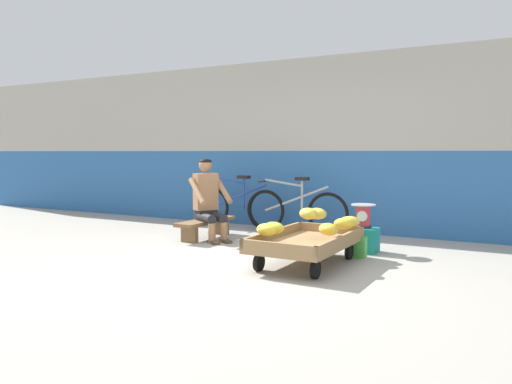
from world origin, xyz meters
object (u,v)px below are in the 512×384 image
object	(u,v)px
banana_cart	(307,243)
shopping_bag	(358,247)
low_bench	(206,224)
weighing_scale	(363,215)
vendor_seated	(208,199)
bicycle_far_left	(295,210)
plastic_crate	(363,240)
bicycle_near_left	(238,206)

from	to	relation	value
banana_cart	shopping_bag	distance (m)	0.77
low_bench	weighing_scale	world-z (taller)	weighing_scale
vendor_seated	weighing_scale	world-z (taller)	vendor_seated
low_bench	bicycle_far_left	size ratio (longest dim) A/B	0.67
vendor_seated	weighing_scale	xyz separation A→B (m)	(2.18, 0.15, -0.11)
low_bench	bicycle_far_left	xyz separation A→B (m)	(0.94, 1.04, 0.15)
vendor_seated	shopping_bag	xyz separation A→B (m)	(2.23, -0.19, -0.45)
banana_cart	plastic_crate	xyz separation A→B (m)	(0.34, 1.00, -0.09)
weighing_scale	bicycle_near_left	world-z (taller)	bicycle_near_left
bicycle_far_left	weighing_scale	bearing A→B (deg)	-35.41
plastic_crate	bicycle_far_left	world-z (taller)	bicycle_far_left
vendor_seated	weighing_scale	bearing A→B (deg)	4.05
banana_cart	weighing_scale	world-z (taller)	weighing_scale
banana_cart	plastic_crate	size ratio (longest dim) A/B	4.05
bicycle_far_left	shopping_bag	bearing A→B (deg)	-43.24
bicycle_near_left	bicycle_far_left	bearing A→B (deg)	-1.55
low_bench	vendor_seated	world-z (taller)	vendor_seated
low_bench	vendor_seated	xyz separation A→B (m)	(0.07, -0.05, 0.37)
low_bench	plastic_crate	distance (m)	2.26
weighing_scale	plastic_crate	bearing A→B (deg)	90.00
low_bench	weighing_scale	bearing A→B (deg)	2.74
bicycle_near_left	low_bench	bearing A→B (deg)	-85.42
low_bench	weighing_scale	distance (m)	2.27
banana_cart	bicycle_near_left	bearing A→B (deg)	135.54
low_bench	shopping_bag	size ratio (longest dim) A/B	4.62
banana_cart	shopping_bag	xyz separation A→B (m)	(0.39, 0.65, -0.12)
banana_cart	bicycle_near_left	distance (m)	2.80
bicycle_near_left	weighing_scale	bearing A→B (deg)	-22.36
bicycle_far_left	low_bench	bearing A→B (deg)	-132.04
banana_cart	shopping_bag	world-z (taller)	banana_cart
bicycle_near_left	shopping_bag	world-z (taller)	bicycle_near_left
bicycle_far_left	bicycle_near_left	bearing A→B (deg)	178.45
plastic_crate	bicycle_far_left	size ratio (longest dim) A/B	0.22
low_bench	plastic_crate	xyz separation A→B (m)	(2.26, 0.11, -0.05)
plastic_crate	bicycle_near_left	world-z (taller)	bicycle_near_left
bicycle_near_left	shopping_bag	xyz separation A→B (m)	(2.39, -1.31, -0.23)
weighing_scale	bicycle_far_left	world-z (taller)	bicycle_far_left
vendor_seated	shopping_bag	world-z (taller)	vendor_seated
vendor_seated	shopping_bag	bearing A→B (deg)	-4.88
plastic_crate	bicycle_far_left	bearing A→B (deg)	144.62
low_bench	plastic_crate	size ratio (longest dim) A/B	3.08
vendor_seated	weighing_scale	distance (m)	2.19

